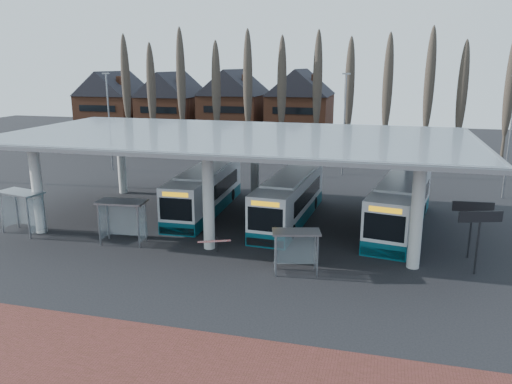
% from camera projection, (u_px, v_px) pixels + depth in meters
% --- Properties ---
extents(ground, '(140.00, 140.00, 0.00)m').
position_uv_depth(ground, '(195.00, 263.00, 28.42)').
color(ground, black).
rests_on(ground, ground).
extents(station_canopy, '(32.00, 16.00, 6.34)m').
position_uv_depth(station_canopy, '(235.00, 143.00, 34.51)').
color(station_canopy, silver).
rests_on(station_canopy, ground).
extents(poplar_row, '(45.10, 1.10, 14.50)m').
position_uv_depth(poplar_row, '(298.00, 84.00, 57.17)').
color(poplar_row, '#473D33').
rests_on(poplar_row, ground).
extents(townhouse_row, '(36.80, 10.30, 12.25)m').
position_uv_depth(townhouse_row, '(203.00, 100.00, 72.04)').
color(townhouse_row, brown).
rests_on(townhouse_row, ground).
extents(lamp_post_a, '(0.80, 0.16, 10.17)m').
position_uv_depth(lamp_post_a, '(109.00, 120.00, 52.12)').
color(lamp_post_a, slate).
rests_on(lamp_post_a, ground).
extents(lamp_post_b, '(0.80, 0.16, 10.17)m').
position_uv_depth(lamp_post_b, '(344.00, 122.00, 50.00)').
color(lamp_post_b, slate).
rests_on(lamp_post_b, ground).
extents(lamp_post_c, '(0.80, 0.16, 10.17)m').
position_uv_depth(lamp_post_c, '(510.00, 135.00, 40.95)').
color(lamp_post_c, slate).
rests_on(lamp_post_c, ground).
extents(bus_1, '(2.97, 12.05, 3.33)m').
position_uv_depth(bus_1, '(205.00, 191.00, 38.18)').
color(bus_1, silver).
rests_on(bus_1, ground).
extents(bus_2, '(3.25, 12.09, 3.32)m').
position_uv_depth(bus_2, '(289.00, 199.00, 35.89)').
color(bus_2, silver).
rests_on(bus_2, ground).
extents(bus_3, '(4.72, 12.81, 3.49)m').
position_uv_depth(bus_3, '(400.00, 205.00, 34.20)').
color(bus_3, silver).
rests_on(bus_3, ground).
extents(shelter_0, '(3.33, 2.15, 2.86)m').
position_uv_depth(shelter_0, '(23.00, 203.00, 33.14)').
color(shelter_0, gray).
rests_on(shelter_0, ground).
extents(shelter_1, '(3.11, 1.76, 2.77)m').
position_uv_depth(shelter_1, '(123.00, 212.00, 31.22)').
color(shelter_1, gray).
rests_on(shelter_1, ground).
extents(shelter_2, '(2.79, 1.88, 2.37)m').
position_uv_depth(shelter_2, '(296.00, 242.00, 26.82)').
color(shelter_2, gray).
rests_on(shelter_2, ground).
extents(info_sign_0, '(2.28, 0.87, 3.52)m').
position_uv_depth(info_sign_0, '(480.00, 222.00, 26.24)').
color(info_sign_0, black).
rests_on(info_sign_0, ground).
extents(info_sign_1, '(2.28, 0.40, 3.39)m').
position_uv_depth(info_sign_1, '(473.00, 211.00, 28.53)').
color(info_sign_1, black).
rests_on(info_sign_1, ground).
extents(barrier, '(1.83, 0.92, 0.98)m').
position_uv_depth(barrier, '(215.00, 242.00, 29.58)').
color(barrier, black).
rests_on(barrier, ground).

